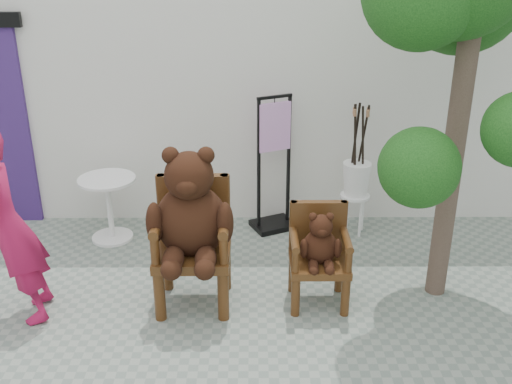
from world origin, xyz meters
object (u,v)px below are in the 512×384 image
chair_big (191,220)px  stool_bucket (356,178)px  chair_small (319,248)px  person (9,228)px  display_stand (274,179)px  cafe_table (109,201)px

chair_big → stool_bucket: size_ratio=1.01×
chair_small → person: bearing=-175.0°
display_stand → stool_bucket: size_ratio=1.04×
chair_small → chair_big: bearing=-178.6°
chair_small → stool_bucket: (0.53, 1.34, 0.11)m
person → chair_big: bearing=84.0°
person → chair_small: bearing=81.4°
stool_bucket → display_stand: bearing=172.1°
cafe_table → stool_bucket: size_ratio=0.48×
chair_big → display_stand: size_ratio=0.97×
cafe_table → person: bearing=-107.7°
person → stool_bucket: person is taller
chair_big → stool_bucket: (1.63, 1.37, -0.18)m
chair_big → stool_bucket: chair_big is taller
display_stand → stool_bucket: (0.88, -0.12, 0.06)m
chair_big → person: 1.47m
display_stand → cafe_table: bearing=163.4°
chair_big → chair_small: 1.14m
chair_big → display_stand: display_stand is taller
person → stool_bucket: size_ratio=1.16×
chair_big → cafe_table: 1.64m
chair_big → stool_bucket: 2.13m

